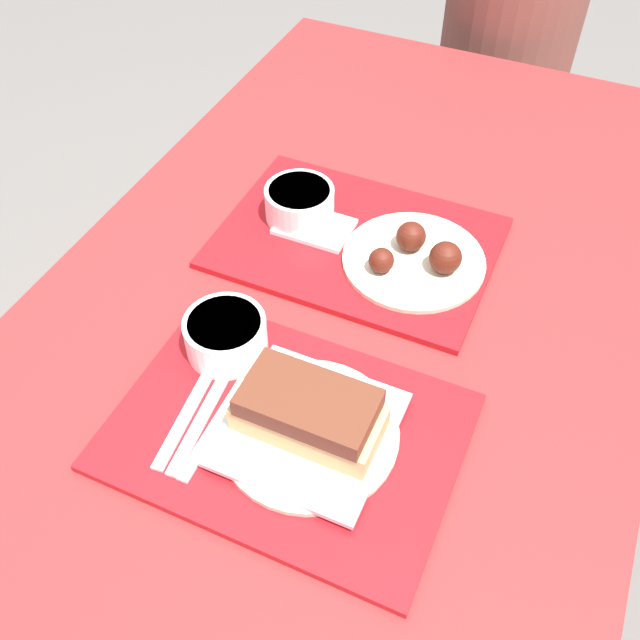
% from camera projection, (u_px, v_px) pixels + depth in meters
% --- Properties ---
extents(ground_plane, '(12.00, 12.00, 0.00)m').
position_uv_depth(ground_plane, '(321.00, 564.00, 1.61)').
color(ground_plane, '#605B56').
extents(picnic_table, '(0.92, 1.86, 0.77)m').
position_uv_depth(picnic_table, '(321.00, 381.00, 1.10)').
color(picnic_table, maroon).
rests_on(picnic_table, ground_plane).
extents(picnic_bench_far, '(0.88, 0.28, 0.47)m').
position_uv_depth(picnic_bench_far, '(486.00, 146.00, 2.02)').
color(picnic_bench_far, maroon).
rests_on(picnic_bench_far, ground_plane).
extents(tray_near, '(0.45, 0.32, 0.01)m').
position_uv_depth(tray_near, '(287.00, 432.00, 0.93)').
color(tray_near, '#B21419').
rests_on(tray_near, picnic_table).
extents(tray_far, '(0.45, 0.32, 0.01)m').
position_uv_depth(tray_far, '(356.00, 243.00, 1.18)').
color(tray_far, '#B21419').
rests_on(tray_far, picnic_table).
extents(bowl_coleslaw_near, '(0.12, 0.12, 0.06)m').
position_uv_depth(bowl_coleslaw_near, '(226.00, 334.00, 0.99)').
color(bowl_coleslaw_near, white).
rests_on(bowl_coleslaw_near, tray_near).
extents(brisket_sandwich_plate, '(0.23, 0.23, 0.08)m').
position_uv_depth(brisket_sandwich_plate, '(309.00, 420.00, 0.90)').
color(brisket_sandwich_plate, beige).
rests_on(brisket_sandwich_plate, tray_near).
extents(plastic_fork_near, '(0.03, 0.17, 0.00)m').
position_uv_depth(plastic_fork_near, '(200.00, 421.00, 0.93)').
color(plastic_fork_near, white).
rests_on(plastic_fork_near, tray_near).
extents(plastic_knife_near, '(0.02, 0.17, 0.00)m').
position_uv_depth(plastic_knife_near, '(215.00, 427.00, 0.93)').
color(plastic_knife_near, white).
rests_on(plastic_knife_near, tray_near).
extents(plastic_spoon_near, '(0.03, 0.17, 0.00)m').
position_uv_depth(plastic_spoon_near, '(186.00, 416.00, 0.94)').
color(plastic_spoon_near, white).
rests_on(plastic_spoon_near, tray_near).
extents(condiment_packet, '(0.04, 0.03, 0.01)m').
position_uv_depth(condiment_packet, '(322.00, 391.00, 0.96)').
color(condiment_packet, '#3F3F47').
rests_on(condiment_packet, tray_near).
extents(bowl_coleslaw_far, '(0.12, 0.12, 0.06)m').
position_uv_depth(bowl_coleslaw_far, '(300.00, 202.00, 1.19)').
color(bowl_coleslaw_far, white).
rests_on(bowl_coleslaw_far, tray_far).
extents(wings_plate_far, '(0.23, 0.23, 0.06)m').
position_uv_depth(wings_plate_far, '(416.00, 256.00, 1.12)').
color(wings_plate_far, beige).
rests_on(wings_plate_far, tray_far).
extents(napkin_far, '(0.12, 0.09, 0.01)m').
position_uv_depth(napkin_far, '(314.00, 227.00, 1.19)').
color(napkin_far, white).
rests_on(napkin_far, tray_far).
extents(person_seated_across, '(0.33, 0.33, 0.73)m').
position_uv_depth(person_seated_across, '(515.00, 13.00, 1.73)').
color(person_seated_across, brown).
rests_on(person_seated_across, picnic_bench_far).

